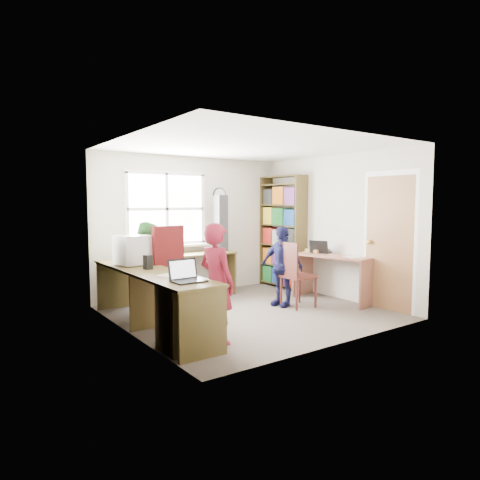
{
  "coord_description": "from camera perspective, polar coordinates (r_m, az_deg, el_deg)",
  "views": [
    {
      "loc": [
        -3.66,
        -4.92,
        1.6
      ],
      "look_at": [
        0.0,
        0.25,
        1.05
      ],
      "focal_mm": 32.0,
      "sensor_mm": 36.0,
      "label": 1
    }
  ],
  "objects": [
    {
      "name": "potted_plant",
      "position": [
        7.05,
        -9.54,
        -0.91
      ],
      "size": [
        0.18,
        0.15,
        0.27
      ],
      "primitive_type": "imported",
      "rotation": [
        0.0,
        0.0,
        0.25
      ],
      "color": "#2F773A",
      "rests_on": "l_desk"
    },
    {
      "name": "l_desk",
      "position": [
        5.33,
        -8.25,
        -7.51
      ],
      "size": [
        2.38,
        2.95,
        0.75
      ],
      "color": "brown",
      "rests_on": "ground"
    },
    {
      "name": "person_navy",
      "position": [
        6.68,
        5.58,
        -3.47
      ],
      "size": [
        0.48,
        0.78,
        1.25
      ],
      "primitive_type": "imported",
      "rotation": [
        0.0,
        0.0,
        -1.31
      ],
      "color": "#14153F",
      "rests_on": "ground"
    },
    {
      "name": "game_box",
      "position": [
        7.47,
        10.28,
        -1.38
      ],
      "size": [
        0.31,
        0.31,
        0.06
      ],
      "rotation": [
        0.0,
        0.0,
        -0.04
      ],
      "color": "red",
      "rests_on": "right_desk"
    },
    {
      "name": "room",
      "position": [
        6.23,
        0.9,
        1.44
      ],
      "size": [
        3.64,
        3.44,
        2.44
      ],
      "color": "#4A413A",
      "rests_on": "ground"
    },
    {
      "name": "crt_monitor",
      "position": [
        6.03,
        -14.09,
        -1.3
      ],
      "size": [
        0.47,
        0.43,
        0.41
      ],
      "rotation": [
        0.0,
        0.0,
        0.16
      ],
      "color": "#AAAAAE",
      "rests_on": "l_desk"
    },
    {
      "name": "cd_tower",
      "position": [
        7.56,
        -2.59,
        2.26
      ],
      "size": [
        0.21,
        0.19,
        0.99
      ],
      "rotation": [
        0.0,
        0.0,
        0.09
      ],
      "color": "black",
      "rests_on": "l_desk"
    },
    {
      "name": "paper_a",
      "position": [
        5.09,
        -9.26,
        -4.71
      ],
      "size": [
        0.27,
        0.32,
        0.0
      ],
      "rotation": [
        0.0,
        0.0,
        0.35
      ],
      "color": "silver",
      "rests_on": "l_desk"
    },
    {
      "name": "laptop_left",
      "position": [
        4.7,
        -7.18,
        -4.81
      ],
      "size": [
        0.36,
        0.3,
        0.24
      ],
      "rotation": [
        0.0,
        0.0,
        0.03
      ],
      "color": "black",
      "rests_on": "l_desk"
    },
    {
      "name": "right_desk",
      "position": [
        7.17,
        12.45,
        -3.59
      ],
      "size": [
        0.8,
        1.39,
        0.76
      ],
      "rotation": [
        0.0,
        0.0,
        0.16
      ],
      "color": "#8E5A47",
      "rests_on": "ground"
    },
    {
      "name": "person_green",
      "position": [
        6.44,
        -12.16,
        -3.51
      ],
      "size": [
        0.57,
        0.7,
        1.33
      ],
      "primitive_type": "imported",
      "rotation": [
        0.0,
        0.0,
        1.68
      ],
      "color": "#30752E",
      "rests_on": "ground"
    },
    {
      "name": "wooden_chair",
      "position": [
        6.59,
        7.29,
        -4.27
      ],
      "size": [
        0.46,
        0.46,
        1.01
      ],
      "rotation": [
        0.0,
        0.0,
        -0.05
      ],
      "color": "#4A1E18",
      "rests_on": "ground"
    },
    {
      "name": "bookshelf",
      "position": [
        8.12,
        5.69,
        0.72
      ],
      "size": [
        0.3,
        1.02,
        2.1
      ],
      "color": "brown",
      "rests_on": "ground"
    },
    {
      "name": "person_red",
      "position": [
        4.89,
        -3.15,
        -5.78
      ],
      "size": [
        0.42,
        0.56,
        1.38
      ],
      "primitive_type": "imported",
      "rotation": [
        0.0,
        0.0,
        1.77
      ],
      "color": "maroon",
      "rests_on": "ground"
    },
    {
      "name": "speaker_a",
      "position": [
        5.62,
        -12.17,
        -2.91
      ],
      "size": [
        0.11,
        0.11,
        0.18
      ],
      "rotation": [
        0.0,
        0.0,
        0.24
      ],
      "color": "black",
      "rests_on": "l_desk"
    },
    {
      "name": "laptop_right",
      "position": [
        7.35,
        10.62,
        -1.32
      ],
      "size": [
        0.37,
        0.4,
        0.22
      ],
      "rotation": [
        0.0,
        0.0,
        1.99
      ],
      "color": "black",
      "rests_on": "right_desk"
    },
    {
      "name": "paper_b",
      "position": [
        6.95,
        14.8,
        -2.17
      ],
      "size": [
        0.32,
        0.37,
        0.0
      ],
      "rotation": [
        0.0,
        0.0,
        -0.39
      ],
      "color": "silver",
      "rests_on": "right_desk"
    },
    {
      "name": "swivel_chair",
      "position": [
        5.99,
        -8.8,
        -5.2
      ],
      "size": [
        0.64,
        0.64,
        1.28
      ],
      "rotation": [
        0.0,
        0.0,
        0.09
      ],
      "color": "black",
      "rests_on": "ground"
    },
    {
      "name": "speaker_b",
      "position": [
        6.21,
        -14.15,
        -2.26
      ],
      "size": [
        0.09,
        0.09,
        0.17
      ],
      "rotation": [
        0.0,
        0.0,
        -0.07
      ],
      "color": "black",
      "rests_on": "l_desk"
    }
  ]
}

